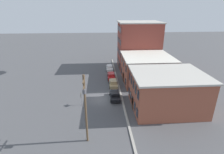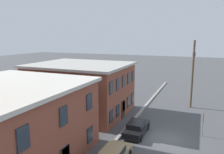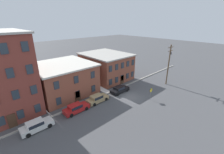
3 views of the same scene
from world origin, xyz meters
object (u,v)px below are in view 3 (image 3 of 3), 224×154
object	(u,v)px
caution_sign	(151,92)
car_tan	(97,98)
utility_pole	(169,63)
car_white	(36,125)
car_black	(120,89)
car_red	(76,108)

from	to	relation	value
caution_sign	car_tan	bearing A→B (deg)	141.42
car_tan	utility_pole	size ratio (longest dim) A/B	0.46
car_tan	caution_sign	xyz separation A→B (m)	(8.18, -6.53, 0.96)
car_white	car_tan	size ratio (longest dim) A/B	1.00
car_black	caution_sign	bearing A→B (deg)	-71.40
car_black	caution_sign	xyz separation A→B (m)	(2.15, -6.38, 0.96)
caution_sign	utility_pole	bearing A→B (deg)	9.98
car_white	caution_sign	distance (m)	20.40
car_red	caution_sign	world-z (taller)	caution_sign
car_white	utility_pole	bearing A→B (deg)	-9.11
car_red	car_black	xyz separation A→B (m)	(10.75, -0.02, 0.00)
car_white	car_black	distance (m)	17.23
utility_pole	car_red	bearing A→B (deg)	168.12
car_tan	utility_pole	bearing A→B (deg)	-15.30
car_black	caution_sign	world-z (taller)	caution_sign
car_white	utility_pole	world-z (taller)	utility_pole
car_red	utility_pole	distance (m)	23.39
car_black	utility_pole	bearing A→B (deg)	-21.92
car_black	car_tan	bearing A→B (deg)	178.62
car_red	car_tan	world-z (taller)	same
car_tan	car_black	bearing A→B (deg)	-1.38
utility_pole	car_white	bearing A→B (deg)	170.89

